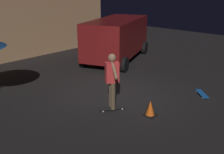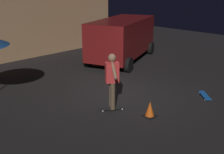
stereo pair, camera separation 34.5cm
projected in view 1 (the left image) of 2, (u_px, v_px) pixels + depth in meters
name	position (u px, v px, depth m)	size (l,w,h in m)	color
ground_plane	(118.00, 95.00, 9.04)	(28.00, 28.00, 0.00)	black
low_building	(7.00, 22.00, 14.47)	(10.43, 4.20, 3.37)	#AD7F56
parked_van	(117.00, 37.00, 12.94)	(4.98, 3.59, 2.03)	maroon
skateboard_ridden	(112.00, 108.00, 7.93)	(0.77, 0.58, 0.07)	black
skateboard_spare	(202.00, 94.00, 8.98)	(0.69, 0.70, 0.07)	#1959B2
skater	(112.00, 77.00, 7.61)	(0.59, 0.89, 1.67)	brown
traffic_cone	(150.00, 109.00, 7.52)	(0.34, 0.34, 0.46)	black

